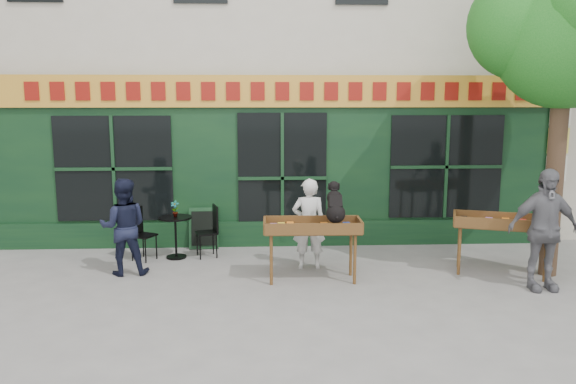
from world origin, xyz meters
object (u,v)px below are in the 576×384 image
book_cart_center (312,230)px  book_cart_right (502,225)px  bistro_table (176,229)px  man_left (124,227)px  dog (335,201)px  woman (309,224)px  man_right (543,230)px

book_cart_center → book_cart_right: same height
book_cart_right → bistro_table: book_cart_right is taller
book_cart_center → man_left: man_left is taller
dog → book_cart_right: 2.82m
woman → book_cart_right: 3.16m
book_cart_center → man_right: bearing=-8.8°
book_cart_right → bistro_table: 5.61m
book_cart_right → bistro_table: bearing=-173.4°
woman → man_right: man_right is taller
bistro_table → man_left: (-0.70, -0.90, 0.25)m
woman → man_right: (3.42, -1.24, 0.15)m
man_right → woman: bearing=159.1°
man_right → book_cart_center: bearing=169.2°
dog → book_cart_center: bearing=172.9°
dog → book_cart_right: dog is taller
man_right → book_cart_right: bearing=110.9°
bistro_table → man_right: bearing=-18.8°
book_cart_right → man_left: 6.18m
man_left → bistro_table: bearing=-134.6°
dog → book_cart_right: (2.77, 0.21, -0.47)m
bistro_table → book_cart_right: bearing=-12.5°
dog → woman: 0.94m
woman → bistro_table: bearing=-15.9°
dog → bistro_table: (-2.70, 1.42, -0.75)m
dog → man_left: (-3.40, 0.52, -0.49)m
woman → man_left: 3.06m
book_cart_center → man_right: size_ratio=0.82×
woman → book_cart_right: (3.12, -0.49, 0.05)m
book_cart_right → dog: bearing=-156.7°
dog → woman: dog is taller
man_right → man_left: (-6.48, 1.06, -0.13)m
dog → bistro_table: 3.14m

